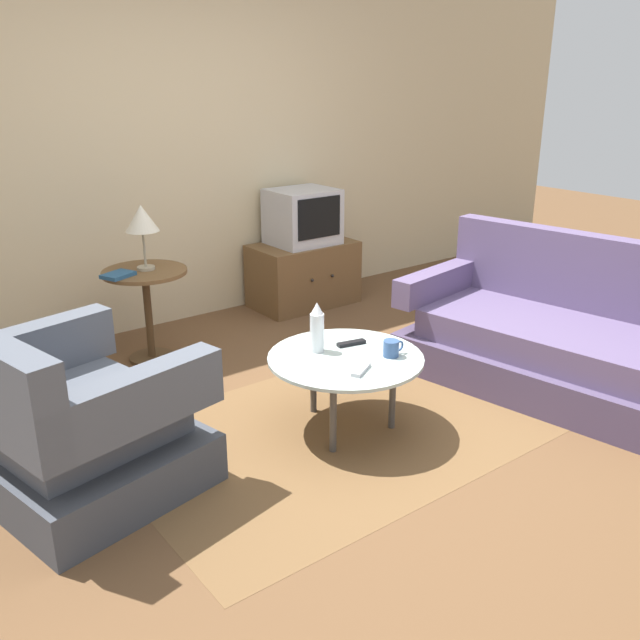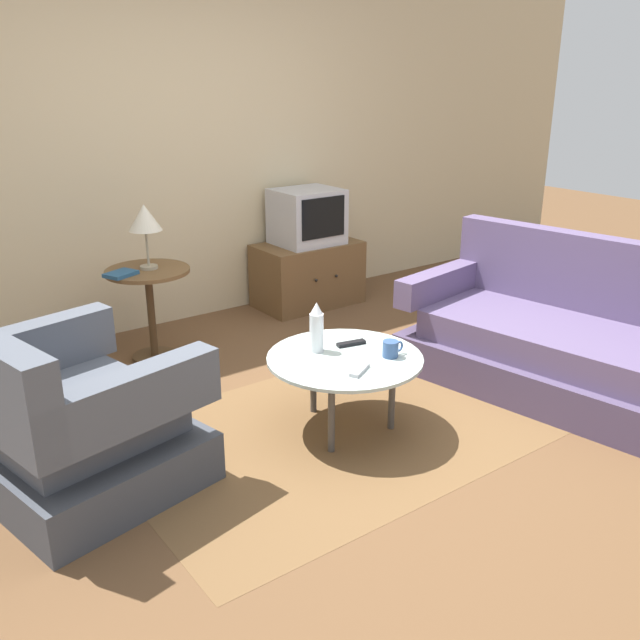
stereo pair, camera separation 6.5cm
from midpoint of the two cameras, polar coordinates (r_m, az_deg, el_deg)
ground_plane at (r=3.82m, az=3.49°, el=-8.70°), size 16.00×16.00×0.00m
back_wall at (r=5.25m, az=-12.28°, el=14.31°), size 9.00×0.12×2.70m
area_rug at (r=3.78m, az=2.51°, el=-8.97°), size 2.40×1.55×0.00m
armchair at (r=3.36m, az=-19.67°, el=-8.34°), size 1.07×1.16×0.85m
couch at (r=4.40m, az=19.57°, el=-1.72°), size 1.16×1.87×0.90m
coffee_table at (r=3.60m, az=2.61°, el=-3.56°), size 0.83×0.83×0.42m
side_table at (r=4.62m, az=-13.69°, el=2.10°), size 0.55×0.55×0.63m
tv_stand at (r=5.66m, az=-0.71°, el=3.87°), size 0.85×0.52×0.52m
television at (r=5.55m, az=-0.76°, el=8.65°), size 0.51×0.45×0.44m
table_lamp at (r=4.51m, az=-14.06°, el=8.17°), size 0.21×0.21×0.42m
vase at (r=3.61m, az=0.23°, el=-0.66°), size 0.08×0.08×0.27m
mug at (r=3.59m, az=6.48°, el=-2.41°), size 0.13×0.08×0.09m
tv_remote_dark at (r=3.74m, az=3.12°, el=-1.97°), size 0.17×0.07×0.02m
tv_remote_silver at (r=3.42m, az=3.88°, el=-4.19°), size 0.17×0.12×0.02m
book at (r=4.46m, az=-15.93°, el=3.73°), size 0.23×0.20×0.02m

